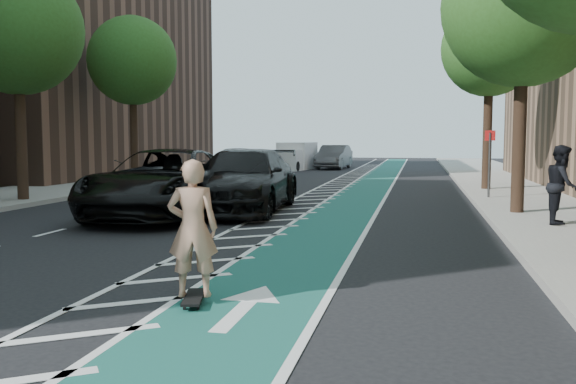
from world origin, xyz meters
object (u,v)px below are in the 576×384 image
(suv_near, at_px, (166,183))
(barrel_a, at_px, (88,204))
(suv_far, at_px, (243,180))
(skateboarder, at_px, (193,228))

(suv_near, distance_m, barrel_a, 2.18)
(suv_far, bearing_deg, skateboarder, -80.05)
(skateboarder, distance_m, suv_near, 9.46)
(suv_near, bearing_deg, skateboarder, -67.67)
(suv_far, bearing_deg, suv_near, -139.88)
(suv_near, height_order, suv_far, suv_near)
(skateboarder, xyz_separation_m, barrel_a, (-5.93, 7.54, -0.60))
(skateboarder, xyz_separation_m, suv_near, (-4.08, 8.54, -0.07))
(suv_near, distance_m, suv_far, 2.43)
(skateboarder, bearing_deg, suv_near, -78.72)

